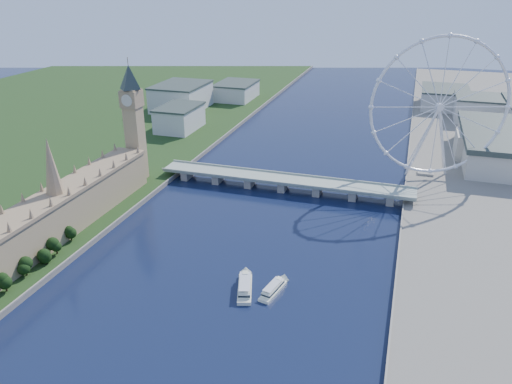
% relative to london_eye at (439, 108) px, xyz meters
% --- Properties ---
extents(parliament_range, '(24.00, 200.00, 70.00)m').
position_rel_london_eye_xyz_m(parliament_range, '(-247.98, -185.08, -49.04)').
color(parliament_range, tan).
rests_on(parliament_range, ground).
extents(big_ben, '(20.02, 20.02, 110.00)m').
position_rel_london_eye_xyz_m(big_ben, '(-247.98, -77.08, -0.95)').
color(big_ben, tan).
rests_on(big_ben, ground).
extents(westminster_bridge, '(220.00, 22.00, 9.50)m').
position_rel_london_eye_xyz_m(westminster_bridge, '(-119.98, -55.08, -60.89)').
color(westminster_bridge, gray).
rests_on(westminster_bridge, ground).
extents(london_eye, '(113.60, 39.12, 124.30)m').
position_rel_london_eye_xyz_m(london_eye, '(0.00, 0.00, 0.00)').
color(london_eye, silver).
rests_on(london_eye, ground).
extents(county_hall, '(54.00, 144.00, 35.00)m').
position_rel_london_eye_xyz_m(county_hall, '(55.02, 74.92, -67.52)').
color(county_hall, beige).
rests_on(county_hall, ground).
extents(city_skyline, '(505.00, 280.00, 32.00)m').
position_rel_london_eye_xyz_m(city_skyline, '(-80.75, 205.00, -50.56)').
color(city_skyline, beige).
rests_on(city_skyline, ground).
extents(tour_boat_near, '(17.20, 33.29, 7.16)m').
position_rel_london_eye_xyz_m(tour_boat_near, '(-103.38, -209.71, -67.52)').
color(tour_boat_near, silver).
rests_on(tour_boat_near, ground).
extents(tour_boat_far, '(12.53, 28.06, 5.99)m').
position_rel_london_eye_xyz_m(tour_boat_far, '(-87.14, -206.37, -67.52)').
color(tour_boat_far, white).
rests_on(tour_boat_far, ground).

